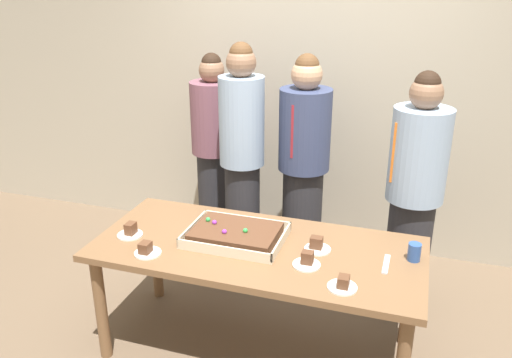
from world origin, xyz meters
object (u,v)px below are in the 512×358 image
(plated_slice_center_front, at_px, (130,231))
(plated_slice_near_left, at_px, (147,250))
(person_serving_front, at_px, (303,167))
(sheet_cake, at_px, (236,234))
(drink_cup_nearest, at_px, (414,252))
(person_striped_tie_right, at_px, (414,195))
(person_green_shirt_behind, at_px, (214,154))
(person_far_right_suit, at_px, (242,160))
(cake_server_utensil, at_px, (386,264))
(plated_slice_far_left, at_px, (307,261))
(plated_slice_far_right, at_px, (317,246))
(party_table, at_px, (257,259))
(plated_slice_near_right, at_px, (343,285))

(plated_slice_center_front, bearing_deg, plated_slice_near_left, -39.82)
(plated_slice_near_left, bearing_deg, person_serving_front, 64.66)
(sheet_cake, relative_size, plated_slice_near_left, 3.74)
(drink_cup_nearest, distance_m, person_striped_tie_right, 0.64)
(drink_cup_nearest, height_order, person_green_shirt_behind, person_green_shirt_behind)
(person_serving_front, distance_m, person_far_right_suit, 0.45)
(cake_server_utensil, bearing_deg, person_striped_tie_right, 81.99)
(sheet_cake, bearing_deg, plated_slice_near_left, -143.33)
(plated_slice_far_left, xyz_separation_m, person_green_shirt_behind, (-1.04, 1.25, 0.09))
(plated_slice_far_right, bearing_deg, person_green_shirt_behind, 134.76)
(person_striped_tie_right, bearing_deg, person_far_right_suit, -41.12)
(person_green_shirt_behind, xyz_separation_m, person_striped_tie_right, (1.55, -0.39, 0.01))
(plated_slice_far_right, xyz_separation_m, cake_server_utensil, (0.39, -0.05, -0.02))
(party_table, distance_m, sheet_cake, 0.19)
(plated_slice_center_front, relative_size, person_far_right_suit, 0.09)
(plated_slice_near_right, height_order, person_striped_tie_right, person_striped_tie_right)
(party_table, distance_m, plated_slice_near_right, 0.61)
(plated_slice_center_front, height_order, cake_server_utensil, plated_slice_center_front)
(sheet_cake, xyz_separation_m, plated_slice_far_left, (0.46, -0.15, -0.01))
(plated_slice_near_left, distance_m, person_green_shirt_behind, 1.42)
(cake_server_utensil, bearing_deg, sheet_cake, 179.01)
(party_table, distance_m, drink_cup_nearest, 0.87)
(party_table, height_order, person_striped_tie_right, person_striped_tie_right)
(party_table, height_order, plated_slice_center_front, plated_slice_center_front)
(plated_slice_near_right, xyz_separation_m, plated_slice_center_front, (-1.29, 0.17, 0.00))
(sheet_cake, xyz_separation_m, plated_slice_far_right, (0.48, 0.03, -0.01))
(plated_slice_far_left, relative_size, plated_slice_center_front, 1.00)
(sheet_cake, height_order, plated_slice_center_front, sheet_cake)
(cake_server_utensil, bearing_deg, person_far_right_suit, 143.30)
(plated_slice_near_right, xyz_separation_m, plated_slice_far_right, (-0.20, 0.34, 0.00))
(sheet_cake, relative_size, person_serving_front, 0.33)
(plated_slice_far_left, bearing_deg, plated_slice_near_right, -36.26)
(plated_slice_near_right, height_order, plated_slice_far_right, plated_slice_far_right)
(person_serving_front, height_order, person_striped_tie_right, person_serving_front)
(plated_slice_near_left, xyz_separation_m, plated_slice_center_front, (-0.20, 0.17, 0.00))
(party_table, height_order, plated_slice_near_right, plated_slice_near_right)
(plated_slice_center_front, bearing_deg, person_serving_front, 53.81)
(plated_slice_far_left, height_order, plated_slice_far_right, plated_slice_far_left)
(plated_slice_center_front, distance_m, drink_cup_nearest, 1.63)
(sheet_cake, bearing_deg, party_table, -12.83)
(party_table, xyz_separation_m, cake_server_utensil, (0.72, 0.02, 0.09))
(plated_slice_far_left, relative_size, person_far_right_suit, 0.09)
(sheet_cake, relative_size, person_striped_tie_right, 0.34)
(plated_slice_near_left, distance_m, person_far_right_suit, 1.15)
(plated_slice_near_right, height_order, person_green_shirt_behind, person_green_shirt_behind)
(person_striped_tie_right, bearing_deg, drink_cup_nearest, 56.73)
(plated_slice_far_left, height_order, person_far_right_suit, person_far_right_suit)
(party_table, bearing_deg, plated_slice_near_left, -153.72)
(plated_slice_near_right, xyz_separation_m, person_far_right_suit, (-0.92, 1.12, 0.18))
(sheet_cake, height_order, person_far_right_suit, person_far_right_suit)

